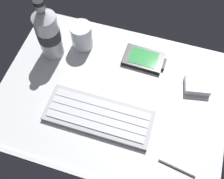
# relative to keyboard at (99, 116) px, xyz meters

# --- Properties ---
(ground_plane) EXTENTS (0.64, 0.48, 0.03)m
(ground_plane) POSITION_rel_keyboard_xyz_m (0.01, 0.07, -0.02)
(ground_plane) COLOR #B7BABC
(keyboard) EXTENTS (0.29, 0.11, 0.02)m
(keyboard) POSITION_rel_keyboard_xyz_m (0.00, 0.00, 0.00)
(keyboard) COLOR #93969B
(keyboard) RESTS_ON ground_plane
(handheld_device) EXTENTS (0.13, 0.08, 0.02)m
(handheld_device) POSITION_rel_keyboard_xyz_m (0.07, 0.22, -0.00)
(handheld_device) COLOR black
(handheld_device) RESTS_ON ground_plane
(juice_cup) EXTENTS (0.06, 0.06, 0.09)m
(juice_cup) POSITION_rel_keyboard_xyz_m (-0.13, 0.22, 0.03)
(juice_cup) COLOR silver
(juice_cup) RESTS_ON ground_plane
(water_bottle) EXTENTS (0.07, 0.07, 0.21)m
(water_bottle) POSITION_rel_keyboard_xyz_m (-0.20, 0.17, 0.08)
(water_bottle) COLOR silver
(water_bottle) RESTS_ON ground_plane
(charger_block) EXTENTS (0.08, 0.07, 0.02)m
(charger_block) POSITION_rel_keyboard_xyz_m (0.24, 0.17, 0.00)
(charger_block) COLOR white
(charger_block) RESTS_ON ground_plane
(stylus_pen) EXTENTS (0.09, 0.02, 0.01)m
(stylus_pen) POSITION_rel_keyboard_xyz_m (0.23, -0.07, -0.00)
(stylus_pen) COLOR #26262B
(stylus_pen) RESTS_ON ground_plane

